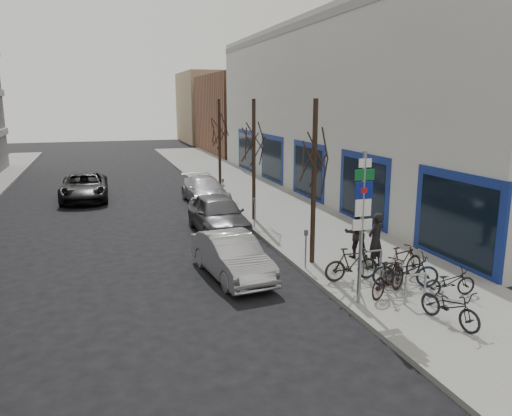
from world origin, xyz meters
TOP-DOWN VIEW (x-y plane):
  - ground at (0.00, 0.00)m, footprint 120.00×120.00m
  - sidewalk_east at (4.50, 10.00)m, footprint 5.00×70.00m
  - commercial_building at (17.00, 16.00)m, footprint 20.00×32.00m
  - brick_building_far at (13.00, 40.00)m, footprint 12.00×14.00m
  - tan_building_far at (13.50, 55.00)m, footprint 13.00×12.00m
  - highway_sign_pole at (2.40, -0.01)m, footprint 0.55×0.10m
  - bike_rack at (3.80, 0.60)m, footprint 0.66×2.26m
  - tree_near at (2.60, 3.50)m, footprint 1.80×1.80m
  - tree_mid at (2.60, 10.00)m, footprint 1.80×1.80m
  - tree_far at (2.60, 16.50)m, footprint 1.80×1.80m
  - meter_front at (2.15, 3.00)m, footprint 0.10×0.08m
  - meter_mid at (2.15, 8.50)m, footprint 0.10×0.08m
  - meter_back at (2.15, 14.00)m, footprint 0.10×0.08m
  - bike_near_left at (3.85, -1.82)m, footprint 0.88×1.81m
  - bike_near_right at (3.43, 0.19)m, footprint 1.79×1.29m
  - bike_mid_curb at (4.24, 0.61)m, footprint 1.99×1.18m
  - bike_mid_inner at (3.02, 1.56)m, footprint 1.75×0.61m
  - bike_far_curb at (5.00, -0.35)m, footprint 1.59×0.63m
  - bike_far_inner at (4.46, 1.13)m, footprint 1.88×1.02m
  - parked_car_front at (-0.20, 3.35)m, footprint 1.90×4.25m
  - parked_car_mid at (0.61, 8.61)m, footprint 2.01×4.79m
  - parked_car_back at (1.40, 14.98)m, footprint 2.11×4.84m
  - lane_car at (-4.83, 17.79)m, footprint 2.58×5.41m
  - pedestrian_near at (4.33, 2.43)m, footprint 0.78×0.67m
  - pedestrian_far at (4.26, 3.54)m, footprint 0.76×0.64m

SIDE VIEW (x-z plane):
  - ground at x=0.00m, z-range 0.00..0.00m
  - sidewalk_east at x=4.50m, z-range 0.00..0.15m
  - bike_far_curb at x=5.00m, z-range 0.15..1.10m
  - bike_rack at x=3.80m, z-range 0.24..1.07m
  - bike_mid_inner at x=3.02m, z-range 0.15..1.20m
  - parked_car_front at x=-0.20m, z-range 0.00..1.36m
  - bike_near_left at x=3.85m, z-range 0.15..1.21m
  - bike_near_right at x=3.43m, z-range 0.15..1.21m
  - parked_car_back at x=1.40m, z-range 0.00..1.39m
  - bike_far_inner at x=4.46m, z-range 0.15..1.24m
  - bike_mid_curb at x=4.24m, z-range 0.15..1.31m
  - lane_car at x=-4.83m, z-range 0.00..1.49m
  - parked_car_mid at x=0.61m, z-range 0.00..1.62m
  - meter_front at x=2.15m, z-range 0.28..1.55m
  - meter_mid at x=2.15m, z-range 0.28..1.55m
  - meter_back at x=2.15m, z-range 0.28..1.55m
  - pedestrian_far at x=4.26m, z-range 0.15..1.90m
  - pedestrian_near at x=4.33m, z-range 0.15..1.95m
  - highway_sign_pole at x=2.40m, z-range 0.36..4.56m
  - brick_building_far at x=13.00m, z-range 0.00..8.00m
  - tree_near at x=2.60m, z-range 1.35..6.85m
  - tree_mid at x=2.60m, z-range 1.35..6.85m
  - tree_far at x=2.60m, z-range 1.35..6.85m
  - tan_building_far at x=13.50m, z-range 0.00..9.00m
  - commercial_building at x=17.00m, z-range 0.00..10.00m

